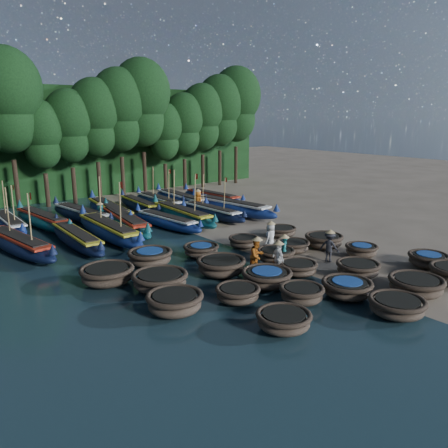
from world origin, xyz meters
TOP-DOWN VIEW (x-y plane):
  - ground at (0.00, 0.00)m, footprint 120.00×120.00m
  - foliage_wall at (0.00, 23.50)m, footprint 40.00×3.00m
  - coracle_2 at (-0.84, -9.32)m, footprint 2.44×2.44m
  - coracle_3 at (1.63, -8.77)m, footprint 2.52×2.52m
  - coracle_5 at (-5.04, -7.36)m, footprint 2.29×2.29m
  - coracle_6 at (-2.76, -6.22)m, footprint 2.23×2.23m
  - coracle_7 at (-0.83, -7.04)m, footprint 2.39×2.39m
  - coracle_8 at (1.64, -5.90)m, footprint 2.45×2.45m
  - coracle_9 at (5.51, -7.38)m, footprint 2.00×2.00m
  - coracle_10 at (-7.32, -3.74)m, footprint 2.72×2.72m
  - coracle_11 at (-4.73, -4.49)m, footprint 2.01×2.01m
  - coracle_12 at (-2.61, -4.04)m, footprint 2.65×2.65m
  - coracle_13 at (-0.43, -3.98)m, footprint 2.11×2.11m
  - coracle_14 at (4.33, -4.28)m, footprint 1.77×1.77m
  - coracle_15 at (-6.56, -1.38)m, footprint 2.93×2.93m
  - coracle_16 at (-3.32, -1.65)m, footprint 2.56×2.56m
  - coracle_17 at (0.05, -2.02)m, footprint 2.02×2.02m
  - coracle_18 at (2.01, -1.40)m, footprint 1.92×1.92m
  - coracle_19 at (4.10, -1.93)m, footprint 2.53×2.53m
  - coracle_20 at (-8.06, 0.73)m, footprint 2.53×2.53m
  - coracle_21 at (-5.28, 1.70)m, footprint 2.75×2.75m
  - coracle_22 at (-2.39, 1.25)m, footprint 1.96×1.96m
  - coracle_23 at (0.48, 1.01)m, footprint 2.09×2.09m
  - coracle_24 at (3.91, 1.28)m, footprint 2.28×2.28m
  - long_boat_1 at (-9.94, 8.01)m, footprint 2.68×8.42m
  - long_boat_2 at (-6.97, 7.23)m, footprint 1.67×7.92m
  - long_boat_3 at (-4.82, 7.56)m, footprint 1.73×8.91m
  - long_boat_4 at (-3.05, 8.94)m, footprint 2.80×8.87m
  - long_boat_5 at (-0.57, 7.68)m, footprint 1.95×7.22m
  - long_boat_6 at (1.17, 8.39)m, footprint 1.90×8.59m
  - long_boat_7 at (3.54, 8.05)m, footprint 1.54×7.50m
  - long_boat_8 at (5.50, 8.02)m, footprint 2.65×8.97m
  - long_boat_10 at (-9.05, 13.79)m, footprint 1.47×7.60m
  - long_boat_11 at (-7.06, 13.04)m, footprint 2.32×8.23m
  - long_boat_12 at (-4.38, 13.05)m, footprint 2.43×8.16m
  - long_boat_13 at (-2.37, 12.72)m, footprint 2.55×9.01m
  - long_boat_14 at (0.69, 13.82)m, footprint 1.82×7.34m
  - long_boat_15 at (2.48, 13.72)m, footprint 1.56×7.82m
  - long_boat_16 at (4.38, 13.45)m, footprint 1.94×8.34m
  - long_boat_17 at (7.15, 12.56)m, footprint 1.93×7.76m
  - fisherman_0 at (1.11, -0.56)m, footprint 0.96×0.77m
  - fisherman_1 at (0.19, -2.44)m, footprint 0.65×0.65m
  - fisherman_2 at (-1.76, -2.48)m, footprint 0.87×0.68m
  - fisherman_3 at (2.36, -3.64)m, footprint 0.88×1.19m
  - fisherman_4 at (-1.16, -3.34)m, footprint 0.65×1.03m
  - fisherman_5 at (-3.70, 11.29)m, footprint 1.37×1.32m
  - fisherman_6 at (3.92, 10.25)m, footprint 0.60×0.89m
  - tree_4 at (-6.80, 20.00)m, footprint 5.34×5.34m
  - tree_5 at (-4.50, 20.00)m, footprint 3.68×3.68m
  - tree_6 at (-2.20, 20.00)m, footprint 4.09×4.09m
  - tree_7 at (0.10, 20.00)m, footprint 4.51×4.51m
  - tree_8 at (2.40, 20.00)m, footprint 4.92×4.92m
  - tree_9 at (4.70, 20.00)m, footprint 5.34×5.34m
  - tree_10 at (7.00, 20.00)m, footprint 3.68×3.68m
  - tree_11 at (9.30, 20.00)m, footprint 4.09×4.09m
  - tree_12 at (11.60, 20.00)m, footprint 4.51×4.51m
  - tree_13 at (13.90, 20.00)m, footprint 4.92×4.92m
  - tree_14 at (16.20, 20.00)m, footprint 5.34×5.34m

SIDE VIEW (x-z plane):
  - ground at x=0.00m, z-range 0.00..0.00m
  - coracle_24 at x=3.91m, z-range 0.05..0.68m
  - coracle_13 at x=-0.43m, z-range 0.05..0.70m
  - coracle_11 at x=-4.73m, z-range 0.05..0.72m
  - coracle_22 at x=-2.39m, z-range 0.05..0.72m
  - coracle_23 at x=0.48m, z-range 0.05..0.73m
  - coracle_18 at x=2.01m, z-range 0.05..0.73m
  - coracle_5 at x=-5.04m, z-range 0.05..0.74m
  - coracle_14 at x=4.33m, z-range 0.05..0.74m
  - coracle_8 at x=1.64m, z-range 0.05..0.77m
  - coracle_2 at x=-0.84m, z-range 0.05..0.77m
  - coracle_6 at x=-2.76m, z-range 0.05..0.78m
  - coracle_9 at x=5.51m, z-range 0.06..0.78m
  - coracle_17 at x=0.05m, z-range 0.05..0.80m
  - coracle_7 at x=-0.83m, z-range 0.06..0.80m
  - coracle_12 at x=-2.61m, z-range 0.06..0.82m
  - coracle_19 at x=4.10m, z-range 0.06..0.85m
  - coracle_3 at x=1.63m, z-range 0.06..0.86m
  - coracle_15 at x=-6.56m, z-range 0.06..0.87m
  - coracle_21 at x=-5.28m, z-range 0.06..0.89m
  - coracle_20 at x=-8.06m, z-range 0.06..0.90m
  - coracle_10 at x=-7.32m, z-range 0.06..0.90m
  - coracle_16 at x=-3.32m, z-range 0.06..0.90m
  - long_boat_5 at x=-0.57m, z-range -0.15..1.12m
  - long_boat_14 at x=0.69m, z-range -0.15..1.14m
  - long_boat_7 at x=3.54m, z-range -1.09..2.10m
  - long_boat_10 at x=-9.05m, z-range -1.10..2.13m
  - long_boat_17 at x=7.15m, z-range -0.16..1.21m
  - long_boat_15 at x=2.48m, z-range -1.13..2.19m
  - long_boat_2 at x=-6.97m, z-range -0.17..1.23m
  - long_boat_12 at x=-4.38m, z-range -0.17..1.27m
  - long_boat_11 at x=-7.06m, z-range -0.17..1.28m
  - long_boat_16 at x=4.38m, z-range -0.18..1.30m
  - long_boat_1 at x=-9.94m, z-range -1.23..2.38m
  - long_boat_6 at x=1.17m, z-range -1.25..2.41m
  - long_boat_4 at x=-3.05m, z-range -0.19..1.39m
  - long_boat_3 at x=-4.82m, z-range -1.29..2.49m
  - long_boat_8 at x=5.50m, z-range -0.19..1.40m
  - long_boat_13 at x=-2.37m, z-range -0.19..1.40m
  - fisherman_5 at x=-3.70m, z-range -0.06..1.70m
  - fisherman_3 at x=2.36m, z-range -0.06..1.78m
  - fisherman_1 at x=0.19m, z-range 0.02..1.74m
  - fisherman_4 at x=-1.16m, z-range -0.03..1.80m
  - fisherman_0 at x=1.11m, z-range -0.04..1.86m
  - fisherman_2 at x=-1.76m, z-range -0.05..1.89m
  - fisherman_6 at x=3.92m, z-range -0.05..1.93m
  - foliage_wall at x=0.00m, z-range 0.00..10.00m
  - tree_5 at x=-4.50m, z-range 1.63..10.31m
  - tree_10 at x=7.00m, z-range 1.63..10.31m
  - tree_6 at x=-2.20m, z-range 1.82..11.47m
  - tree_11 at x=9.30m, z-range 1.82..11.47m
  - tree_7 at x=0.10m, z-range 2.01..12.64m
  - tree_12 at x=11.60m, z-range 2.01..12.64m
  - tree_8 at x=2.40m, z-range 2.19..13.80m
  - tree_13 at x=13.90m, z-range 2.19..13.80m
  - tree_4 at x=-6.80m, z-range 2.38..14.96m
  - tree_9 at x=4.70m, z-range 2.38..14.96m
  - tree_14 at x=16.20m, z-range 2.38..14.96m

